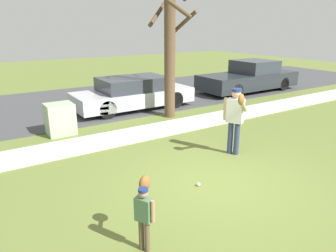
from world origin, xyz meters
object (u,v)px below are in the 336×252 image
object	(u,v)px
person_adult	(235,114)
parked_pickup_dark	(249,78)
baseball	(198,184)
utility_cabinet	(60,119)
person_child	(144,206)
street_tree_near	(170,43)
parked_sedan_silver	(133,93)

from	to	relation	value
person_adult	parked_pickup_dark	bearing A→B (deg)	-167.58
baseball	parked_pickup_dark	world-z (taller)	parked_pickup_dark
utility_cabinet	person_child	bearing A→B (deg)	-93.61
street_tree_near	baseball	bearing A→B (deg)	-116.91
street_tree_near	parked_sedan_silver	world-z (taller)	street_tree_near
person_adult	parked_sedan_silver	distance (m)	5.53
utility_cabinet	street_tree_near	bearing A→B (deg)	-2.36
utility_cabinet	parked_sedan_silver	xyz separation A→B (m)	(3.22, 1.54, 0.15)
baseball	street_tree_near	bearing A→B (deg)	63.09
baseball	street_tree_near	distance (m)	5.80
person_adult	parked_pickup_dark	size ratio (longest dim) A/B	0.32
utility_cabinet	street_tree_near	distance (m)	4.35
street_tree_near	parked_sedan_silver	distance (m)	2.64
utility_cabinet	parked_pickup_dark	bearing A→B (deg)	9.28
utility_cabinet	parked_sedan_silver	size ratio (longest dim) A/B	0.20
person_child	parked_sedan_silver	size ratio (longest dim) A/B	0.23
person_child	parked_sedan_silver	bearing A→B (deg)	35.69
parked_sedan_silver	parked_pickup_dark	xyz separation A→B (m)	(6.42, 0.04, 0.05)
parked_pickup_dark	person_adult	bearing A→B (deg)	40.77
person_adult	utility_cabinet	distance (m)	5.14
street_tree_near	parked_pickup_dark	size ratio (longest dim) A/B	0.92
baseball	parked_sedan_silver	size ratio (longest dim) A/B	0.02
parked_pickup_dark	parked_sedan_silver	bearing A→B (deg)	0.36
person_adult	street_tree_near	xyz separation A→B (m)	(0.60, 3.82, 1.50)
person_child	street_tree_near	size ratio (longest dim) A/B	0.22
utility_cabinet	street_tree_near	world-z (taller)	street_tree_near
street_tree_near	parked_pickup_dark	xyz separation A→B (m)	(5.84, 1.73, -1.88)
person_child	parked_pickup_dark	world-z (taller)	parked_pickup_dark
person_child	baseball	size ratio (longest dim) A/B	14.08
person_adult	parked_sedan_silver	xyz separation A→B (m)	(0.01, 5.51, -0.43)
baseball	parked_pickup_dark	size ratio (longest dim) A/B	0.01
utility_cabinet	parked_pickup_dark	xyz separation A→B (m)	(9.65, 1.58, 0.20)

